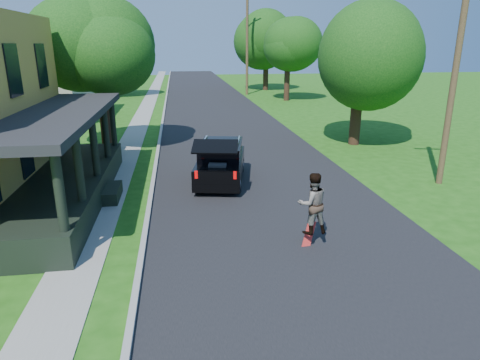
{
  "coord_description": "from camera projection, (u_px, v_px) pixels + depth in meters",
  "views": [
    {
      "loc": [
        -2.98,
        -8.54,
        5.18
      ],
      "look_at": [
        -1.3,
        3.0,
        1.46
      ],
      "focal_mm": 32.0,
      "sensor_mm": 36.0,
      "label": 1
    }
  ],
  "objects": [
    {
      "name": "ground",
      "position": [
        313.0,
        275.0,
        10.03
      ],
      "size": [
        140.0,
        140.0,
        0.0
      ],
      "primitive_type": "plane",
      "color": "#1D5110",
      "rests_on": "ground"
    },
    {
      "name": "street",
      "position": [
        223.0,
        124.0,
        28.89
      ],
      "size": [
        8.0,
        120.0,
        0.02
      ],
      "primitive_type": "cube",
      "color": "black",
      "rests_on": "ground"
    },
    {
      "name": "curb",
      "position": [
        162.0,
        126.0,
        28.33
      ],
      "size": [
        0.15,
        120.0,
        0.12
      ],
      "primitive_type": "cube",
      "color": "gray",
      "rests_on": "ground"
    },
    {
      "name": "sidewalk",
      "position": [
        138.0,
        127.0,
        28.12
      ],
      "size": [
        1.3,
        120.0,
        0.03
      ],
      "primitive_type": "cube",
      "color": "gray",
      "rests_on": "ground"
    },
    {
      "name": "neighbor_house_mid",
      "position": [
        22.0,
        59.0,
        29.53
      ],
      "size": [
        12.78,
        12.78,
        8.3
      ],
      "color": "#B0AE9C",
      "rests_on": "ground"
    },
    {
      "name": "neighbor_house_far",
      "position": [
        73.0,
        54.0,
        44.62
      ],
      "size": [
        12.78,
        12.78,
        8.3
      ],
      "color": "#B0AE9C",
      "rests_on": "ground"
    },
    {
      "name": "black_suv",
      "position": [
        221.0,
        162.0,
        16.67
      ],
      "size": [
        2.42,
        4.6,
        2.04
      ],
      "rotation": [
        0.0,
        0.0,
        -0.19
      ],
      "color": "black",
      "rests_on": "ground"
    },
    {
      "name": "skateboarder",
      "position": [
        312.0,
        203.0,
        11.13
      ],
      "size": [
        0.88,
        0.72,
        1.66
      ],
      "rotation": [
        0.0,
        0.0,
        3.27
      ],
      "color": "black",
      "rests_on": "ground"
    },
    {
      "name": "skateboard",
      "position": [
        309.0,
        237.0,
        11.51
      ],
      "size": [
        0.52,
        0.42,
        0.8
      ],
      "rotation": [
        0.0,
        0.0,
        -0.04
      ],
      "color": "#A5120E",
      "rests_on": "ground"
    },
    {
      "name": "tree_left_mid",
      "position": [
        98.0,
        47.0,
        20.46
      ],
      "size": [
        5.62,
        5.38,
        7.83
      ],
      "rotation": [
        0.0,
        0.0,
        0.07
      ],
      "color": "black",
      "rests_on": "ground"
    },
    {
      "name": "tree_left_far",
      "position": [
        111.0,
        40.0,
        41.76
      ],
      "size": [
        6.89,
        6.66,
        8.58
      ],
      "rotation": [
        0.0,
        0.0,
        0.29
      ],
      "color": "black",
      "rests_on": "ground"
    },
    {
      "name": "tree_right_near",
      "position": [
        361.0,
        46.0,
        21.7
      ],
      "size": [
        5.83,
        5.86,
        7.9
      ],
      "rotation": [
        0.0,
        0.0,
        -0.14
      ],
      "color": "black",
      "rests_on": "ground"
    },
    {
      "name": "tree_right_mid",
      "position": [
        288.0,
        41.0,
        39.55
      ],
      "size": [
        7.24,
        7.05,
        8.51
      ],
      "rotation": [
        0.0,
        0.0,
        0.39
      ],
      "color": "black",
      "rests_on": "ground"
    },
    {
      "name": "tree_right_far",
      "position": [
        266.0,
        34.0,
        48.78
      ],
      "size": [
        7.79,
        7.53,
        9.56
      ],
      "rotation": [
        0.0,
        0.0,
        0.34
      ],
      "color": "black",
      "rests_on": "ground"
    },
    {
      "name": "utility_pole_near",
      "position": [
        455.0,
        71.0,
        15.4
      ],
      "size": [
        1.45,
        0.46,
        8.25
      ],
      "rotation": [
        0.0,
        0.0,
        -0.24
      ],
      "color": "#3E301C",
      "rests_on": "ground"
    },
    {
      "name": "utility_pole_far",
      "position": [
        247.0,
        40.0,
        44.37
      ],
      "size": [
        1.7,
        0.28,
        10.95
      ],
      "rotation": [
        0.0,
        0.0,
        0.0
      ],
      "color": "#3E301C",
      "rests_on": "ground"
    }
  ]
}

